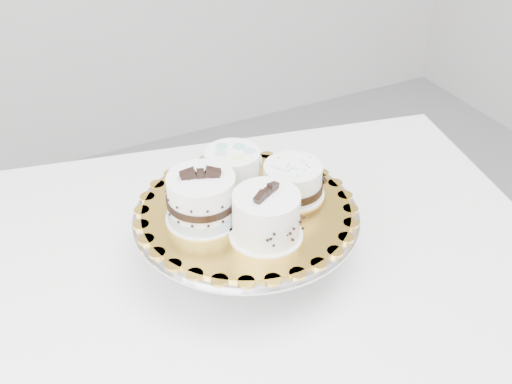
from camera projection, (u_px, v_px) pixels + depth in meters
name	position (u px, v px, depth m)	size (l,w,h in m)	color
table	(231.00, 288.00, 1.18)	(1.26, 0.97, 0.75)	white
cake_stand	(246.00, 226.00, 1.08)	(0.38, 0.38, 0.10)	gray
cake_board	(246.00, 210.00, 1.06)	(0.35, 0.35, 0.01)	gold
cake_swirl	(266.00, 217.00, 0.98)	(0.14, 0.14, 0.09)	white
cake_banded	(202.00, 200.00, 1.02)	(0.14, 0.14, 0.10)	white
cake_dots	(233.00, 169.00, 1.09)	(0.12, 0.12, 0.07)	white
cake_ribbon	(293.00, 181.00, 1.08)	(0.12, 0.12, 0.06)	white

